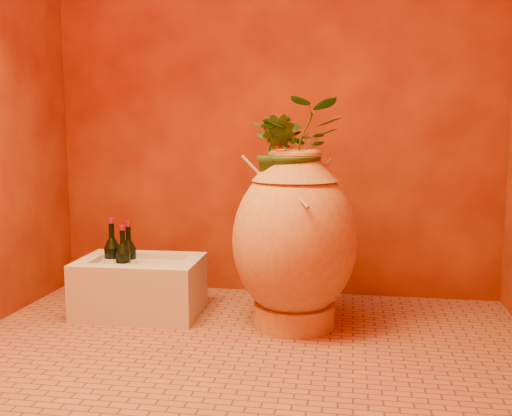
% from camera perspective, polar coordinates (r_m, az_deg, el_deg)
% --- Properties ---
extents(floor, '(2.50, 2.50, 0.00)m').
position_cam_1_polar(floor, '(2.42, -1.66, -14.73)').
color(floor, brown).
rests_on(floor, ground).
extents(wall_back, '(2.50, 0.02, 2.50)m').
position_cam_1_polar(wall_back, '(3.24, 1.80, 13.51)').
color(wall_back, '#5F1405').
rests_on(wall_back, ground).
extents(amphora, '(0.71, 0.71, 0.84)m').
position_cam_1_polar(amphora, '(2.68, 3.87, -3.18)').
color(amphora, '#BF8136').
rests_on(amphora, floor).
extents(stone_basin, '(0.62, 0.43, 0.28)m').
position_cam_1_polar(stone_basin, '(2.97, -11.48, -7.79)').
color(stone_basin, beige).
rests_on(stone_basin, floor).
extents(wine_bottle_a, '(0.08, 0.08, 0.32)m').
position_cam_1_polar(wine_bottle_a, '(2.96, -12.58, -5.25)').
color(wine_bottle_a, black).
rests_on(wine_bottle_a, stone_basin).
extents(wine_bottle_b, '(0.08, 0.08, 0.31)m').
position_cam_1_polar(wine_bottle_b, '(2.90, -13.13, -5.59)').
color(wine_bottle_b, black).
rests_on(wine_bottle_b, stone_basin).
extents(wine_bottle_c, '(0.08, 0.08, 0.34)m').
position_cam_1_polar(wine_bottle_c, '(2.96, -14.16, -5.15)').
color(wine_bottle_c, black).
rests_on(wine_bottle_c, stone_basin).
extents(wall_tap, '(0.07, 0.15, 0.17)m').
position_cam_1_polar(wall_tap, '(3.13, 2.12, 6.66)').
color(wall_tap, '#AC7227').
rests_on(wall_tap, wall_back).
extents(plant_main, '(0.46, 0.42, 0.45)m').
position_cam_1_polar(plant_main, '(2.64, 4.06, 6.00)').
color(plant_main, '#244819').
rests_on(plant_main, amphora).
extents(plant_side, '(0.23, 0.21, 0.33)m').
position_cam_1_polar(plant_side, '(2.60, 2.02, 5.70)').
color(plant_side, '#244819').
rests_on(plant_side, amphora).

